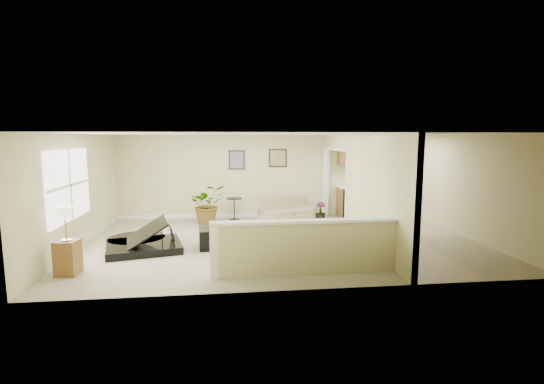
{
  "coord_description": "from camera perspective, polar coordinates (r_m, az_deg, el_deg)",
  "views": [
    {
      "loc": [
        -1.27,
        -8.93,
        2.42
      ],
      "look_at": [
        -0.18,
        0.4,
        1.12
      ],
      "focal_mm": 26.0,
      "sensor_mm": 36.0,
      "label": 1
    }
  ],
  "objects": [
    {
      "name": "ceiling",
      "position": [
        9.02,
        1.44,
        8.4
      ],
      "size": [
        9.0,
        6.0,
        0.04
      ],
      "primitive_type": "cube",
      "color": "white",
      "rests_on": "back_wall"
    },
    {
      "name": "kitchen_cabinets",
      "position": [
        12.58,
        14.16,
        0.58
      ],
      "size": [
        2.36,
        0.65,
        2.33
      ],
      "color": "brown",
      "rests_on": "floor"
    },
    {
      "name": "floor",
      "position": [
        9.34,
        1.39,
        -7.12
      ],
      "size": [
        9.0,
        9.0,
        0.0
      ],
      "primitive_type": "plane",
      "color": "tan",
      "rests_on": "ground"
    },
    {
      "name": "left_wall",
      "position": [
        9.57,
        -26.33,
        0.05
      ],
      "size": [
        0.04,
        6.0,
        2.5
      ],
      "primitive_type": "cube",
      "color": "beige",
      "rests_on": "floor"
    },
    {
      "name": "lamp_stand",
      "position": [
        7.88,
        -27.56,
        -6.96
      ],
      "size": [
        0.4,
        0.4,
        1.23
      ],
      "color": "brown",
      "rests_on": "floor"
    },
    {
      "name": "wall_mirror",
      "position": [
        12.02,
        0.85,
        4.94
      ],
      "size": [
        0.55,
        0.04,
        0.55
      ],
      "color": "#3D2416",
      "rests_on": "back_wall"
    },
    {
      "name": "accent_table",
      "position": [
        11.61,
        -5.5,
        -2.04
      ],
      "size": [
        0.46,
        0.46,
        0.66
      ],
      "color": "black",
      "rests_on": "floor"
    },
    {
      "name": "interior_partition",
      "position": [
        9.76,
        11.73,
        0.66
      ],
      "size": [
        0.18,
        5.99,
        2.5
      ],
      "color": "beige",
      "rests_on": "floor"
    },
    {
      "name": "back_wall",
      "position": [
        12.06,
        -0.58,
        2.33
      ],
      "size": [
        9.0,
        0.04,
        2.5
      ],
      "primitive_type": "cube",
      "color": "beige",
      "rests_on": "floor"
    },
    {
      "name": "wall_art_left",
      "position": [
        11.93,
        -5.13,
        4.65
      ],
      "size": [
        0.48,
        0.04,
        0.58
      ],
      "color": "#3D2416",
      "rests_on": "back_wall"
    },
    {
      "name": "right_wall",
      "position": [
        10.7,
        26.04,
        0.81
      ],
      "size": [
        0.04,
        6.0,
        2.5
      ],
      "primitive_type": "cube",
      "color": "beige",
      "rests_on": "floor"
    },
    {
      "name": "pony_half_wall",
      "position": [
        7.03,
        4.66,
        -7.83
      ],
      "size": [
        3.42,
        0.22,
        1.0
      ],
      "color": "beige",
      "rests_on": "floor"
    },
    {
      "name": "kitchen_vinyl",
      "position": [
        10.25,
        19.21,
        -6.18
      ],
      "size": [
        2.7,
        6.0,
        0.01
      ],
      "primitive_type": "cube",
      "color": "#9C8669",
      "rests_on": "floor"
    },
    {
      "name": "front_wall",
      "position": [
        6.18,
        5.33,
        -3.06
      ],
      "size": [
        9.0,
        0.04,
        2.5
      ],
      "primitive_type": "cube",
      "color": "beige",
      "rests_on": "floor"
    },
    {
      "name": "small_plant",
      "position": [
        11.61,
        7.02,
        -3.01
      ],
      "size": [
        0.4,
        0.4,
        0.55
      ],
      "color": "black",
      "rests_on": "floor"
    },
    {
      "name": "piano",
      "position": [
        9.06,
        -18.2,
        -4.09
      ],
      "size": [
        2.02,
        2.03,
        1.44
      ],
      "rotation": [
        0.0,
        0.0,
        0.23
      ],
      "color": "black",
      "rests_on": "floor"
    },
    {
      "name": "loveseat",
      "position": [
        11.54,
        2.25,
        -2.54
      ],
      "size": [
        1.86,
        1.44,
        0.87
      ],
      "rotation": [
        0.0,
        0.0,
        0.42
      ],
      "color": "tan",
      "rests_on": "floor"
    },
    {
      "name": "piano_bench",
      "position": [
        8.85,
        -9.44,
        -6.62
      ],
      "size": [
        0.39,
        0.68,
        0.44
      ],
      "primitive_type": "cube",
      "rotation": [
        0.0,
        0.0,
        0.09
      ],
      "color": "black",
      "rests_on": "floor"
    },
    {
      "name": "left_window",
      "position": [
        9.08,
        -27.37,
        0.88
      ],
      "size": [
        0.05,
        2.15,
        1.45
      ],
      "primitive_type": "cube",
      "color": "white",
      "rests_on": "left_wall"
    },
    {
      "name": "palm_plant",
      "position": [
        11.3,
        -9.32,
        -1.78
      ],
      "size": [
        1.21,
        1.12,
        1.1
      ],
      "color": "black",
      "rests_on": "floor"
    }
  ]
}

